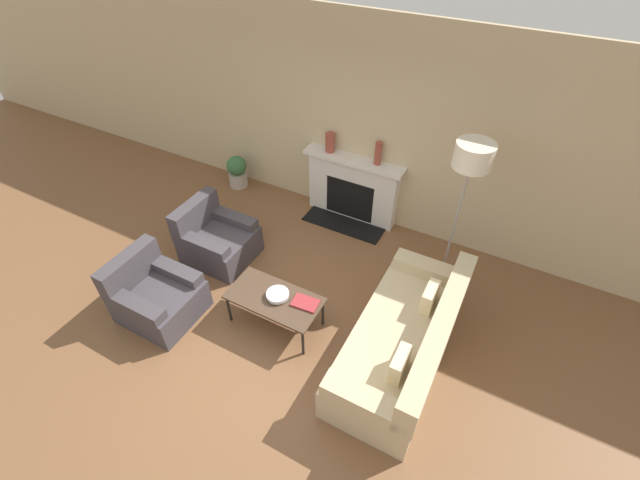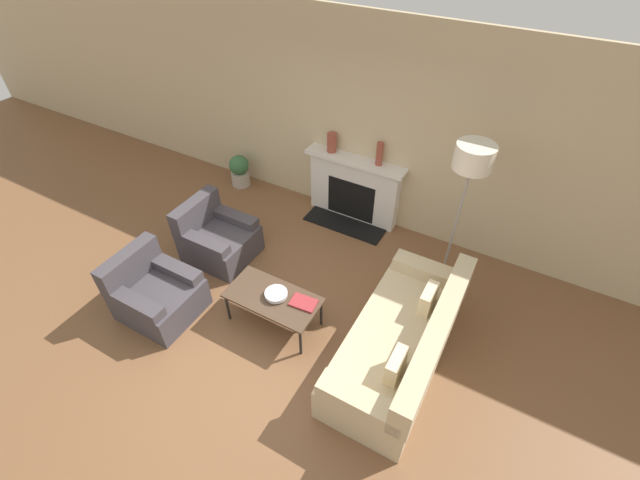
% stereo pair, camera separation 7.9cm
% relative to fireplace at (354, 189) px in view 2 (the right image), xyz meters
% --- Properties ---
extents(ground_plane, '(18.00, 18.00, 0.00)m').
position_rel_fireplace_xyz_m(ground_plane, '(0.11, -2.56, -0.49)').
color(ground_plane, brown).
extents(wall_back, '(18.00, 0.06, 2.90)m').
position_rel_fireplace_xyz_m(wall_back, '(0.11, 0.15, 0.96)').
color(wall_back, '#C6B289').
rests_on(wall_back, ground_plane).
extents(fireplace, '(1.49, 0.59, 1.01)m').
position_rel_fireplace_xyz_m(fireplace, '(0.00, 0.00, 0.00)').
color(fireplace, silver).
rests_on(fireplace, ground_plane).
extents(couch, '(0.93, 2.08, 0.87)m').
position_rel_fireplace_xyz_m(couch, '(1.58, -2.06, -0.18)').
color(couch, '#CCB78E').
rests_on(couch, ground_plane).
extents(armchair_near, '(0.87, 0.80, 0.80)m').
position_rel_fireplace_xyz_m(armchair_near, '(-1.24, -2.82, -0.20)').
color(armchair_near, '#423D42').
rests_on(armchair_near, ground_plane).
extents(armchair_far, '(0.87, 0.80, 0.80)m').
position_rel_fireplace_xyz_m(armchair_far, '(-1.24, -1.68, -0.20)').
color(armchair_far, '#423D42').
rests_on(armchair_far, ground_plane).
extents(coffee_table, '(1.08, 0.55, 0.45)m').
position_rel_fireplace_xyz_m(coffee_table, '(0.09, -2.29, -0.08)').
color(coffee_table, '#4C3828').
rests_on(coffee_table, ground_plane).
extents(bowl, '(0.26, 0.26, 0.06)m').
position_rel_fireplace_xyz_m(bowl, '(0.12, -2.26, -0.01)').
color(bowl, silver).
rests_on(bowl, coffee_table).
extents(book, '(0.31, 0.22, 0.02)m').
position_rel_fireplace_xyz_m(book, '(0.45, -2.20, -0.04)').
color(book, '#9E2D33').
rests_on(book, coffee_table).
extents(floor_lamp, '(0.42, 0.42, 1.96)m').
position_rel_fireplace_xyz_m(floor_lamp, '(1.61, -0.58, 1.18)').
color(floor_lamp, gray).
rests_on(floor_lamp, ground_plane).
extents(mantel_vase_left, '(0.14, 0.14, 0.28)m').
position_rel_fireplace_xyz_m(mantel_vase_left, '(-0.39, 0.02, 0.66)').
color(mantel_vase_left, brown).
rests_on(mantel_vase_left, fireplace).
extents(mantel_vase_center_left, '(0.10, 0.10, 0.33)m').
position_rel_fireplace_xyz_m(mantel_vase_center_left, '(0.34, 0.02, 0.69)').
color(mantel_vase_center_left, brown).
rests_on(mantel_vase_center_left, fireplace).
extents(potted_plant, '(0.32, 0.32, 0.54)m').
position_rel_fireplace_xyz_m(potted_plant, '(-2.02, -0.15, -0.22)').
color(potted_plant, '#B2A899').
rests_on(potted_plant, ground_plane).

